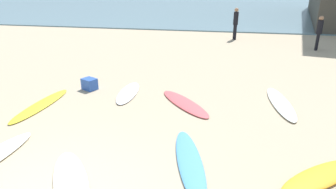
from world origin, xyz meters
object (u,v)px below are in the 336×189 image
object	(u,v)px
surfboard_0	(321,176)
surfboard_7	(185,103)
surfboard_2	(281,103)
surfboard_3	(128,93)
surfboard_4	(41,105)
beach_cooler	(90,84)
beachgoer_near	(236,22)
beachgoer_mid	(319,31)
surfboard_6	(71,182)
surfboard_5	(190,162)

from	to	relation	value
surfboard_0	surfboard_7	world-z (taller)	surfboard_0
surfboard_2	surfboard_3	world-z (taller)	surfboard_2
surfboard_4	beach_cooler	bearing A→B (deg)	-114.38
surfboard_0	beachgoer_near	size ratio (longest dim) A/B	1.08
surfboard_7	beachgoer_mid	xyz separation A→B (m)	(5.58, 8.28, 0.92)
surfboard_0	surfboard_6	size ratio (longest dim) A/B	0.95
beach_cooler	surfboard_3	bearing A→B (deg)	-5.93
surfboard_3	surfboard_6	size ratio (longest dim) A/B	0.94
surfboard_7	beachgoer_mid	distance (m)	10.03
surfboard_7	beach_cooler	distance (m)	3.30
surfboard_7	surfboard_2	bearing A→B (deg)	-28.47
beach_cooler	beachgoer_mid	bearing A→B (deg)	40.95
surfboard_4	surfboard_2	bearing A→B (deg)	-165.54
surfboard_7	beachgoer_near	world-z (taller)	beachgoer_near
surfboard_2	beach_cooler	xyz separation A→B (m)	(-5.96, 0.11, 0.14)
surfboard_6	surfboard_4	bearing A→B (deg)	-83.19
surfboard_4	surfboard_6	bearing A→B (deg)	132.33
beachgoer_near	beach_cooler	xyz separation A→B (m)	(-4.75, -9.75, -0.85)
surfboard_0	beachgoer_mid	bearing A→B (deg)	-53.57
surfboard_7	beachgoer_near	size ratio (longest dim) A/B	1.26
surfboard_2	beachgoer_near	size ratio (longest dim) A/B	1.39
beach_cooler	surfboard_5	bearing A→B (deg)	-43.54
surfboard_2	surfboard_4	bearing A→B (deg)	5.91
surfboard_3	surfboard_6	xyz separation A→B (m)	(0.39, -4.44, -0.00)
surfboard_7	beach_cooler	bearing A→B (deg)	129.39
surfboard_4	beachgoer_near	size ratio (longest dim) A/B	1.40
surfboard_0	beachgoer_near	bearing A→B (deg)	-34.24
surfboard_2	surfboard_5	distance (m)	4.10
surfboard_7	beachgoer_mid	size ratio (longest dim) A/B	1.35
beachgoer_mid	beach_cooler	bearing A→B (deg)	-28.29
surfboard_0	beach_cooler	xyz separation A→B (m)	(-6.14, 3.58, 0.14)
surfboard_4	surfboard_7	bearing A→B (deg)	-164.80
surfboard_6	beach_cooler	bearing A→B (deg)	-102.17
surfboard_3	surfboard_6	world-z (taller)	surfboard_3
surfboard_2	beachgoer_near	bearing A→B (deg)	-89.16
surfboard_6	beachgoer_mid	distance (m)	14.14
surfboard_3	surfboard_4	xyz separation A→B (m)	(-2.14, -1.41, -0.00)
surfboard_6	beach_cooler	xyz separation A→B (m)	(-1.75, 4.58, 0.15)
surfboard_6	beachgoer_mid	size ratio (longest dim) A/B	1.22
surfboard_6	surfboard_7	distance (m)	4.21
surfboard_7	surfboard_0	bearing A→B (deg)	-84.68
surfboard_3	surfboard_0	bearing A→B (deg)	140.02
surfboard_3	beachgoer_mid	xyz separation A→B (m)	(7.45, 7.78, 0.92)
surfboard_0	surfboard_7	xyz separation A→B (m)	(-2.91, 2.94, -0.01)
surfboard_2	beachgoer_mid	xyz separation A→B (m)	(2.85, 7.75, 0.91)
surfboard_4	surfboard_5	xyz separation A→B (m)	(4.53, -2.01, 0.00)
surfboard_5	beachgoer_mid	world-z (taller)	beachgoer_mid
surfboard_0	surfboard_2	xyz separation A→B (m)	(-0.18, 3.47, -0.00)
surfboard_6	beachgoer_near	size ratio (longest dim) A/B	1.14
surfboard_4	beach_cooler	world-z (taller)	beach_cooler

